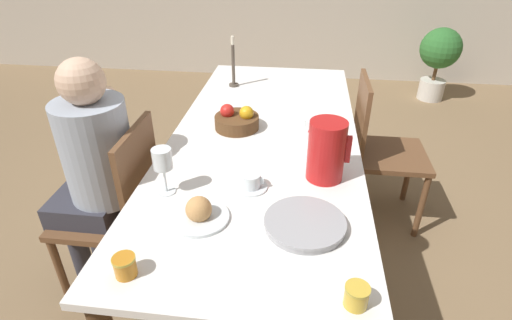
# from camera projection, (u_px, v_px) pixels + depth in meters

# --- Properties ---
(ground_plane) EXTENTS (20.00, 20.00, 0.00)m
(ground_plane) POSITION_uv_depth(u_px,v_px,m) (263.00, 247.00, 2.33)
(ground_plane) COLOR #7F6647
(dining_table) EXTENTS (0.90, 2.13, 0.73)m
(dining_table) POSITION_uv_depth(u_px,v_px,m) (264.00, 151.00, 2.00)
(dining_table) COLOR white
(dining_table) RESTS_ON ground_plane
(chair_person_side) EXTENTS (0.42, 0.42, 0.90)m
(chair_person_side) POSITION_uv_depth(u_px,v_px,m) (120.00, 208.00, 1.86)
(chair_person_side) COLOR brown
(chair_person_side) RESTS_ON ground_plane
(chair_opposite) EXTENTS (0.42, 0.42, 0.90)m
(chair_opposite) POSITION_uv_depth(u_px,v_px,m) (379.00, 148.00, 2.35)
(chair_opposite) COLOR brown
(chair_opposite) RESTS_ON ground_plane
(person_seated) EXTENTS (0.39, 0.41, 1.19)m
(person_seated) POSITION_uv_depth(u_px,v_px,m) (94.00, 165.00, 1.77)
(person_seated) COLOR #33333D
(person_seated) RESTS_ON ground_plane
(red_pitcher) EXTENTS (0.17, 0.15, 0.25)m
(red_pitcher) POSITION_uv_depth(u_px,v_px,m) (326.00, 150.00, 1.57)
(red_pitcher) COLOR red
(red_pitcher) RESTS_ON dining_table
(wine_glass_water) EXTENTS (0.07, 0.07, 0.19)m
(wine_glass_water) POSITION_uv_depth(u_px,v_px,m) (313.00, 130.00, 1.69)
(wine_glass_water) COLOR white
(wine_glass_water) RESTS_ON dining_table
(wine_glass_juice) EXTENTS (0.07, 0.07, 0.19)m
(wine_glass_juice) POSITION_uv_depth(u_px,v_px,m) (163.00, 161.00, 1.47)
(wine_glass_juice) COLOR white
(wine_glass_juice) RESTS_ON dining_table
(teacup_near_person) EXTENTS (0.13, 0.13, 0.06)m
(teacup_near_person) POSITION_uv_depth(u_px,v_px,m) (251.00, 182.00, 1.56)
(teacup_near_person) COLOR silver
(teacup_near_person) RESTS_ON dining_table
(serving_tray) EXTENTS (0.28, 0.28, 0.03)m
(serving_tray) POSITION_uv_depth(u_px,v_px,m) (305.00, 224.00, 1.36)
(serving_tray) COLOR #9E9EA3
(serving_tray) RESTS_ON dining_table
(bread_plate) EXTENTS (0.21, 0.21, 0.09)m
(bread_plate) POSITION_uv_depth(u_px,v_px,m) (199.00, 212.00, 1.39)
(bread_plate) COLOR silver
(bread_plate) RESTS_ON dining_table
(jam_jar_amber) EXTENTS (0.07, 0.07, 0.07)m
(jam_jar_amber) POSITION_uv_depth(u_px,v_px,m) (125.00, 265.00, 1.17)
(jam_jar_amber) COLOR #C67A1E
(jam_jar_amber) RESTS_ON dining_table
(jam_jar_red) EXTENTS (0.07, 0.07, 0.07)m
(jam_jar_red) POSITION_uv_depth(u_px,v_px,m) (357.00, 295.00, 1.07)
(jam_jar_red) COLOR gold
(jam_jar_red) RESTS_ON dining_table
(fruit_bowl) EXTENTS (0.22, 0.22, 0.12)m
(fruit_bowl) POSITION_uv_depth(u_px,v_px,m) (237.00, 120.00, 2.00)
(fruit_bowl) COLOR brown
(fruit_bowl) RESTS_ON dining_table
(candlestick_tall) EXTENTS (0.06, 0.06, 0.31)m
(candlestick_tall) POSITION_uv_depth(u_px,v_px,m) (233.00, 67.00, 2.48)
(candlestick_tall) COLOR #4C4238
(candlestick_tall) RESTS_ON dining_table
(potted_plant) EXTENTS (0.40, 0.40, 0.74)m
(potted_plant) POSITION_uv_depth(u_px,v_px,m) (439.00, 56.00, 4.04)
(potted_plant) COLOR beige
(potted_plant) RESTS_ON ground_plane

